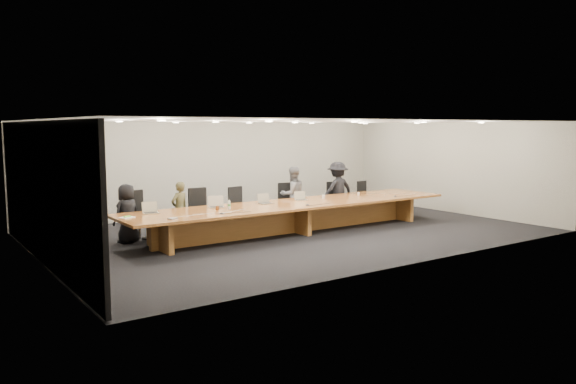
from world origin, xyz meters
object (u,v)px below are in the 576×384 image
person_d (338,190)px  paper_cup_far (358,194)px  mic_right (395,196)px  person_c (293,195)px  person_b (180,209)px  laptop_b (216,202)px  paper_cup_near (323,197)px  conference_table (295,212)px  mic_left (222,213)px  laptop_c (266,199)px  person_a (127,213)px  av_box (173,219)px  amber_mug (217,208)px  laptop_a (151,208)px  chair_mid_left (241,207)px  water_bottle (229,205)px  laptop_d (301,196)px  chair_right (336,199)px  mic_center (308,205)px  chair_far_left (139,215)px  chair_left (202,211)px  chair_far_right (367,197)px  chair_mid_right (289,203)px

person_d → paper_cup_far: bearing=92.9°
person_d → mic_right: person_d is taller
person_c → paper_cup_far: bearing=154.9°
person_b → laptop_b: size_ratio=3.65×
person_d → paper_cup_near: person_d is taller
conference_table → mic_left: size_ratio=80.96×
person_b → paper_cup_near: (3.72, -0.94, 0.13)m
laptop_c → paper_cup_far: bearing=1.6°
person_a → laptop_b: size_ratio=3.72×
laptop_c → paper_cup_far: size_ratio=4.04×
person_d → av_box: 6.16m
laptop_b → amber_mug: laptop_b is taller
person_a → person_c: bearing=161.6°
laptop_a → paper_cup_near: bearing=8.2°
chair_mid_left → person_b: (-1.75, -0.05, 0.11)m
water_bottle → laptop_d: bearing=8.1°
chair_right → mic_center: size_ratio=9.03×
water_bottle → chair_far_left: bearing=142.7°
chair_right → person_a: size_ratio=0.78×
laptop_a → av_box: size_ratio=1.92×
person_c → person_d: person_d is taller
conference_table → person_a: 4.08m
water_bottle → av_box: 1.76m
conference_table → mic_center: size_ratio=76.76×
chair_right → water_bottle: bearing=-145.4°
chair_right → paper_cup_near: bearing=-124.0°
laptop_a → conference_table: bearing=3.4°
chair_mid_left → chair_right: chair_mid_left is taller
conference_table → person_a: person_a is taller
conference_table → laptop_d: (0.43, 0.33, 0.35)m
paper_cup_near → paper_cup_far: (1.26, 0.01, -0.01)m
paper_cup_near → paper_cup_far: size_ratio=1.22×
laptop_c → chair_left: bearing=147.6°
laptop_b → mic_center: 2.22m
laptop_b → amber_mug: size_ratio=3.66×
chair_far_right → av_box: (-7.21, -1.87, 0.25)m
mic_center → person_a: bearing=156.2°
laptop_d → mic_center: size_ratio=2.57×
chair_mid_right → paper_cup_near: chair_mid_right is taller
amber_mug → conference_table: bearing=-0.4°
mic_right → water_bottle: bearing=173.9°
conference_table → person_a: bearing=163.2°
laptop_d → mic_right: laptop_d is taller
laptop_a → chair_right: bearing=18.0°
chair_far_right → laptop_c: bearing=-178.0°
laptop_a → water_bottle: 1.79m
chair_right → person_b: bearing=-161.2°
conference_table → chair_left: (-2.01, 1.19, 0.06)m
amber_mug → av_box: amber_mug is taller
laptop_c → water_bottle: bearing=-164.4°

